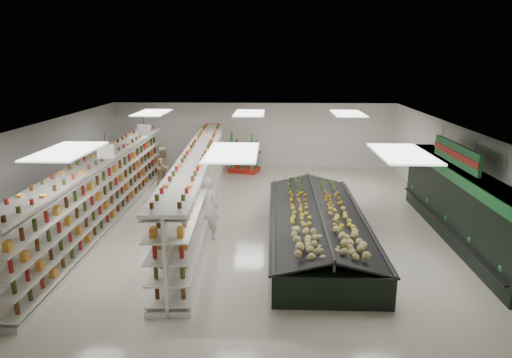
{
  "coord_description": "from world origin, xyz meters",
  "views": [
    {
      "loc": [
        0.95,
        -14.58,
        5.32
      ],
      "look_at": [
        0.39,
        0.65,
        1.28
      ],
      "focal_mm": 32.0,
      "sensor_mm": 36.0,
      "label": 1
    }
  ],
  "objects_px": {
    "shopper_main": "(207,208)",
    "soda_endcap": "(244,154)",
    "gondola_center": "(200,185)",
    "produce_island": "(317,225)",
    "gondola_left": "(103,193)",
    "shopper_background": "(164,166)"
  },
  "relations": [
    {
      "from": "produce_island",
      "to": "gondola_center",
      "type": "bearing_deg",
      "value": 149.13
    },
    {
      "from": "shopper_main",
      "to": "soda_endcap",
      "type": "bearing_deg",
      "value": -96.86
    },
    {
      "from": "produce_island",
      "to": "shopper_background",
      "type": "distance_m",
      "value": 8.57
    },
    {
      "from": "gondola_center",
      "to": "soda_endcap",
      "type": "xyz_separation_m",
      "value": [
        1.14,
        6.25,
        -0.2
      ]
    },
    {
      "from": "shopper_background",
      "to": "gondola_left",
      "type": "bearing_deg",
      "value": -166.45
    },
    {
      "from": "gondola_center",
      "to": "produce_island",
      "type": "distance_m",
      "value": 4.51
    },
    {
      "from": "gondola_center",
      "to": "shopper_background",
      "type": "xyz_separation_m",
      "value": [
        -2.15,
        3.81,
        -0.23
      ]
    },
    {
      "from": "gondola_center",
      "to": "shopper_main",
      "type": "height_order",
      "value": "gondola_center"
    },
    {
      "from": "shopper_main",
      "to": "shopper_background",
      "type": "xyz_separation_m",
      "value": [
        -2.7,
        6.05,
        -0.15
      ]
    },
    {
      "from": "gondola_left",
      "to": "shopper_main",
      "type": "distance_m",
      "value": 3.86
    },
    {
      "from": "gondola_left",
      "to": "shopper_main",
      "type": "height_order",
      "value": "gondola_left"
    },
    {
      "from": "produce_island",
      "to": "shopper_background",
      "type": "relative_size",
      "value": 4.7
    },
    {
      "from": "gondola_left",
      "to": "gondola_center",
      "type": "bearing_deg",
      "value": 16.07
    },
    {
      "from": "produce_island",
      "to": "soda_endcap",
      "type": "relative_size",
      "value": 4.41
    },
    {
      "from": "gondola_center",
      "to": "soda_endcap",
      "type": "bearing_deg",
      "value": 77.01
    },
    {
      "from": "gondola_center",
      "to": "shopper_background",
      "type": "distance_m",
      "value": 4.38
    },
    {
      "from": "gondola_left",
      "to": "shopper_background",
      "type": "distance_m",
      "value": 4.82
    },
    {
      "from": "gondola_center",
      "to": "soda_endcap",
      "type": "distance_m",
      "value": 6.36
    },
    {
      "from": "produce_island",
      "to": "soda_endcap",
      "type": "height_order",
      "value": "soda_endcap"
    },
    {
      "from": "soda_endcap",
      "to": "shopper_background",
      "type": "xyz_separation_m",
      "value": [
        -3.3,
        -2.44,
        -0.03
      ]
    },
    {
      "from": "shopper_main",
      "to": "shopper_background",
      "type": "distance_m",
      "value": 6.63
    },
    {
      "from": "gondola_left",
      "to": "produce_island",
      "type": "distance_m",
      "value": 7.08
    }
  ]
}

